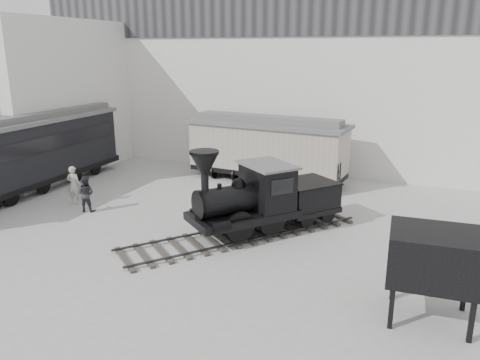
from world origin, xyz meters
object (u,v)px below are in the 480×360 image
at_px(visitor_b, 86,194).
at_px(locomotive, 260,202).
at_px(boxcar, 267,147).
at_px(coal_hopper, 434,263).
at_px(passenger_coach, 15,154).
at_px(visitor_a, 74,185).

bearing_deg(visitor_b, locomotive, 172.48).
xyz_separation_m(locomotive, boxcar, (-2.24, 7.63, 0.63)).
bearing_deg(locomotive, coal_hopper, 6.08).
bearing_deg(passenger_coach, coal_hopper, -12.84).
relative_size(locomotive, passenger_coach, 0.65).
bearing_deg(coal_hopper, visitor_b, 163.00).
height_order(passenger_coach, coal_hopper, passenger_coach).
height_order(boxcar, visitor_b, boxcar).
distance_m(boxcar, visitor_b, 10.25).
bearing_deg(passenger_coach, visitor_b, -9.13).
xyz_separation_m(visitor_a, coal_hopper, (16.17, -4.43, 0.75)).
bearing_deg(visitor_a, coal_hopper, 154.71).
height_order(locomotive, coal_hopper, locomotive).
relative_size(passenger_coach, visitor_a, 7.53).
height_order(boxcar, visitor_a, boxcar).
xyz_separation_m(passenger_coach, visitor_b, (5.01, -0.82, -1.28)).
xyz_separation_m(locomotive, visitor_a, (-9.61, 0.13, -0.37)).
bearing_deg(coal_hopper, visitor_a, 161.90).
relative_size(visitor_a, coal_hopper, 0.73).
bearing_deg(passenger_coach, visitor_a, -2.43).
distance_m(locomotive, boxcar, 7.97).
xyz_separation_m(boxcar, visitor_a, (-7.37, -7.49, -1.00)).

